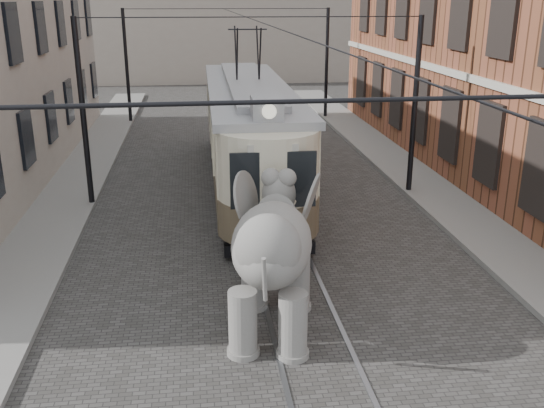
{
  "coord_description": "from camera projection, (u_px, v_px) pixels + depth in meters",
  "views": [
    {
      "loc": [
        -2.12,
        -13.58,
        6.54
      ],
      "look_at": [
        -0.47,
        -0.65,
        2.1
      ],
      "focal_mm": 40.26,
      "sensor_mm": 36.0,
      "label": 1
    }
  ],
  "objects": [
    {
      "name": "ground",
      "position": [
        287.0,
        275.0,
        15.12
      ],
      "size": [
        120.0,
        120.0,
        0.0
      ],
      "primitive_type": "plane",
      "color": "#403D3B"
    },
    {
      "name": "tram_rails",
      "position": [
        287.0,
        274.0,
        15.11
      ],
      "size": [
        1.54,
        80.0,
        0.02
      ],
      "primitive_type": null,
      "color": "slate",
      "rests_on": "ground"
    },
    {
      "name": "sidewalk_right",
      "position": [
        516.0,
        260.0,
        15.81
      ],
      "size": [
        2.0,
        60.0,
        0.15
      ],
      "primitive_type": "cube",
      "color": "slate",
      "rests_on": "ground"
    },
    {
      "name": "sidewalk_left",
      "position": [
        14.0,
        287.0,
        14.32
      ],
      "size": [
        2.0,
        60.0,
        0.15
      ],
      "primitive_type": "cube",
      "color": "slate",
      "rests_on": "ground"
    },
    {
      "name": "brick_building",
      "position": [
        541.0,
        12.0,
        22.95
      ],
      "size": [
        8.0,
        26.0,
        12.0
      ],
      "primitive_type": "cube",
      "color": "brown",
      "rests_on": "ground"
    },
    {
      "name": "catenary",
      "position": [
        258.0,
        118.0,
        18.82
      ],
      "size": [
        11.0,
        30.2,
        6.0
      ],
      "primitive_type": null,
      "color": "black",
      "rests_on": "ground"
    },
    {
      "name": "tram",
      "position": [
        248.0,
        109.0,
        21.62
      ],
      "size": [
        3.06,
        14.01,
        5.54
      ],
      "primitive_type": null,
      "rotation": [
        0.0,
        0.0,
        -0.01
      ],
      "color": "beige",
      "rests_on": "ground"
    },
    {
      "name": "elephant",
      "position": [
        272.0,
        264.0,
        12.15
      ],
      "size": [
        3.63,
        5.31,
        2.97
      ],
      "primitive_type": null,
      "rotation": [
        0.0,
        0.0,
        -0.21
      ],
      "color": "slate",
      "rests_on": "ground"
    }
  ]
}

